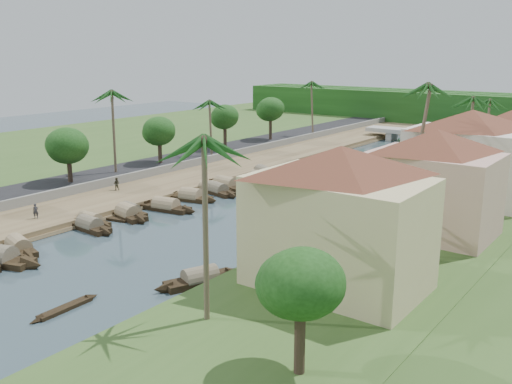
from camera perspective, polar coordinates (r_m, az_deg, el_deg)
The scene contains 44 objects.
ground at distance 54.88m, azimuth -8.68°, elevation -4.99°, with size 220.00×220.00×0.00m, color #34464F.
left_bank at distance 79.34m, azimuth -6.63°, elevation 1.32°, with size 10.00×180.00×0.80m, color brown.
right_bank at distance 61.54m, azimuth 17.94°, elevation -2.84°, with size 16.00×180.00×1.20m, color #355522.
road at distance 85.21m, azimuth -10.81°, elevation 2.25°, with size 8.00×180.00×1.40m, color black.
retaining_wall at distance 82.02m, azimuth -8.79°, elevation 2.34°, with size 0.40×180.00×1.10m, color slate.
far_left_fill at distance 106.00m, azimuth -20.62°, elevation 3.87°, with size 45.00×220.00×1.35m, color #355522.
treeline at distance 141.88m, azimuth 21.45°, elevation 7.52°, with size 120.00×14.00×8.00m.
bridge at distance 115.56m, azimuth 17.57°, elevation 5.42°, with size 28.00×4.00×2.40m.
building_near at distance 40.40m, azimuth 8.26°, elevation -2.44°, with size 14.85×14.85×10.20m.
building_mid at distance 54.35m, azimuth 17.29°, elevation 1.06°, with size 14.11×14.11×9.70m.
building_far at distance 67.72m, azimuth 20.53°, elevation 3.49°, with size 15.59×15.59×10.20m.
sampan_2 at distance 56.00m, azimuth -22.64°, elevation -5.12°, with size 7.83×3.34×2.05m.
sampan_3 at distance 60.16m, azimuth -16.31°, elevation -3.29°, with size 7.55×2.02×2.04m.
sampan_4 at distance 61.72m, azimuth -16.27°, elevation -2.86°, with size 6.72×1.84×1.94m.
sampan_5 at distance 63.30m, azimuth -12.67°, elevation -2.20°, with size 7.41×3.12×2.30m.
sampan_6 at distance 64.36m, azimuth -12.47°, elevation -1.93°, with size 6.65×2.63×1.98m.
sampan_7 at distance 65.54m, azimuth -9.00°, elevation -1.47°, with size 8.37×3.02×2.19m.
sampan_8 at distance 69.41m, azimuth -6.52°, elevation -0.51°, with size 7.47×3.16×2.25m.
sampan_9 at distance 72.46m, azimuth -3.96°, elevation 0.17°, with size 8.38×3.34×2.10m.
sampan_10 at distance 73.60m, azimuth -4.74°, elevation 0.37°, with size 6.77×3.73×1.90m.
sampan_11 at distance 74.94m, azimuth -3.05°, elevation 0.65°, with size 8.62×2.51×2.41m.
sampan_12 at distance 82.02m, azimuth 0.83°, elevation 1.84°, with size 9.23×6.12×2.27m.
sampan_13 at distance 79.71m, azimuth 0.40°, elevation 1.48°, with size 7.15×2.65×1.96m.
sampan_14 at distance 45.08m, azimuth -5.60°, elevation -8.65°, with size 4.29×7.89×1.96m.
sampan_15 at distance 55.59m, azimuth 5.57°, elevation -4.21°, with size 2.52×6.66×1.81m.
sampan_16 at distance 71.42m, azimuth 12.39°, elevation -0.34°, with size 3.46×8.04×1.97m.
canoe_0 at distance 42.97m, azimuth -18.54°, elevation -10.99°, with size 0.94×5.80×0.76m.
canoe_1 at distance 63.06m, azimuth -14.13°, elevation -2.65°, with size 5.17×1.88×0.83m.
canoe_2 at distance 75.16m, azimuth 1.24°, elevation 0.46°, with size 5.69×1.01×0.82m.
palm_0 at distance 33.65m, azimuth -5.30°, elevation 4.76°, with size 3.20×3.20×13.00m.
palm_1 at distance 46.65m, azimuth 8.88°, elevation 2.90°, with size 3.20×3.20×9.38m.
palm_2 at distance 62.64m, azimuth 16.04°, elevation 9.93°, with size 3.20×3.20×14.53m.
palm_3 at distance 76.87m, azimuth 20.74°, elevation 8.58°, with size 3.20×3.20×12.25m.
palm_5 at distance 79.25m, azimuth -14.28°, elevation 9.49°, with size 3.20×3.20×12.47m.
palm_6 at distance 90.30m, azimuth -4.58°, elevation 8.88°, with size 3.20×3.20×10.03m.
palm_7 at distance 93.14m, azimuth 22.33°, elevation 8.35°, with size 3.20×3.20×10.75m.
palm_8 at distance 112.38m, azimuth 5.77°, elevation 10.71°, with size 3.20×3.20×11.74m.
tree_2 at distance 75.55m, azimuth -18.30°, elevation 4.35°, with size 5.22×5.22×6.76m.
tree_3 at distance 85.43m, azimuth -9.66°, elevation 5.95°, with size 4.79×4.79×6.66m.
tree_4 at distance 96.32m, azimuth -3.14°, elevation 7.44°, with size 4.58×4.58×7.30m.
tree_5 at distance 106.79m, azimuth 1.46°, elevation 8.22°, with size 4.96×4.96×7.65m.
tree_7 at distance 29.38m, azimuth 4.51°, elevation -9.32°, with size 4.32×4.32×6.79m.
person_near at distance 63.04m, azimuth -21.17°, elevation -1.79°, with size 0.57×0.37×1.55m, color #2A2B32.
person_far at distance 72.79m, azimuth -13.78°, elevation 0.81°, with size 0.77×0.60×1.58m, color #323223.
Camera 1 is at (37.22, -36.22, 17.75)m, focal length 40.00 mm.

